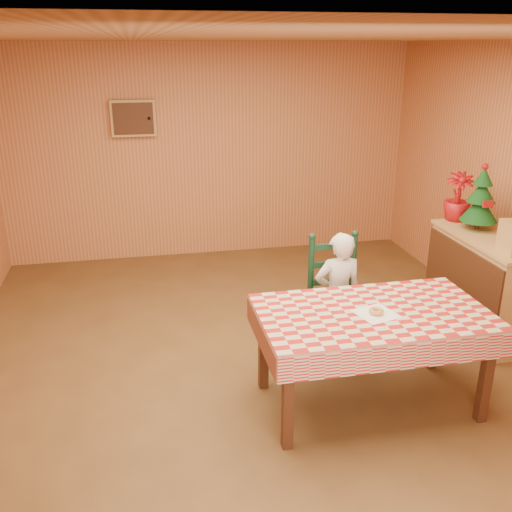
% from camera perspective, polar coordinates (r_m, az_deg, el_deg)
% --- Properties ---
extents(ground, '(6.00, 6.00, 0.00)m').
position_cam_1_polar(ground, '(4.85, 0.49, -11.42)').
color(ground, brown).
rests_on(ground, ground).
extents(cabin_walls, '(5.10, 6.05, 2.65)m').
position_cam_1_polar(cabin_walls, '(4.70, -0.87, 11.46)').
color(cabin_walls, '#C57947').
rests_on(cabin_walls, ground).
extents(dining_table, '(1.66, 0.96, 0.77)m').
position_cam_1_polar(dining_table, '(4.20, 11.58, -6.41)').
color(dining_table, '#472412').
rests_on(dining_table, ground).
extents(ladder_chair, '(0.44, 0.40, 1.08)m').
position_cam_1_polar(ladder_chair, '(4.94, 7.91, -4.35)').
color(ladder_chair, black).
rests_on(ladder_chair, ground).
extents(seated_child, '(0.41, 0.27, 1.12)m').
position_cam_1_polar(seated_child, '(4.87, 8.16, -3.99)').
color(seated_child, silver).
rests_on(seated_child, ground).
extents(napkin, '(0.32, 0.32, 0.00)m').
position_cam_1_polar(napkin, '(4.13, 11.92, -5.67)').
color(napkin, white).
rests_on(napkin, dining_table).
extents(donut, '(0.12, 0.12, 0.04)m').
position_cam_1_polar(donut, '(4.12, 11.94, -5.42)').
color(donut, '#C69147').
rests_on(donut, napkin).
extents(shelf_unit, '(0.54, 1.24, 0.93)m').
position_cam_1_polar(shelf_unit, '(5.70, 21.85, -2.66)').
color(shelf_unit, tan).
rests_on(shelf_unit, ground).
extents(christmas_tree, '(0.34, 0.34, 0.62)m').
position_cam_1_polar(christmas_tree, '(5.68, 21.55, 5.25)').
color(christmas_tree, '#472412').
rests_on(christmas_tree, shelf_unit).
extents(flower_arrangement, '(0.34, 0.34, 0.47)m').
position_cam_1_polar(flower_arrangement, '(5.91, 19.55, 5.59)').
color(flower_arrangement, '#A10E13').
rests_on(flower_arrangement, shelf_unit).
extents(storage_bin, '(0.41, 0.41, 0.36)m').
position_cam_1_polar(storage_bin, '(5.62, 16.92, -5.55)').
color(storage_bin, black).
rests_on(storage_bin, ground).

